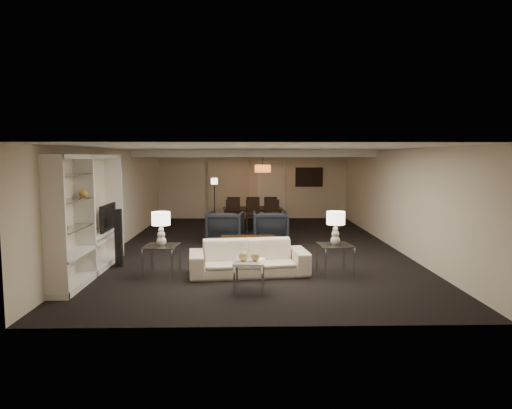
{
  "coord_description": "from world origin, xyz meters",
  "views": [
    {
      "loc": [
        -0.25,
        -11.51,
        2.31
      ],
      "look_at": [
        0.0,
        0.0,
        1.1
      ],
      "focal_mm": 32.0,
      "sensor_mm": 36.0,
      "label": 1
    }
  ],
  "objects_px": {
    "armchair_right": "(270,227)",
    "television": "(103,217)",
    "side_table_right": "(335,259)",
    "marble_table": "(249,276)",
    "chair_nr": "(272,216)",
    "armchair_left": "(226,227)",
    "dining_table": "(252,218)",
    "coffee_table": "(248,247)",
    "floor_speaker": "(119,238)",
    "side_table_left": "(162,260)",
    "sofa": "(249,258)",
    "chair_fl": "(234,211)",
    "pendant_light": "(263,169)",
    "chair_fm": "(252,211)",
    "table_lamp_left": "(161,229)",
    "vase_amber": "(83,192)",
    "chair_fr": "(270,211)",
    "floor_lamp": "(214,201)",
    "table_lamp_right": "(336,228)",
    "chair_nm": "(253,216)",
    "chair_nl": "(233,216)",
    "vase_blue": "(63,227)"
  },
  "relations": [
    {
      "from": "armchair_right",
      "to": "television",
      "type": "relative_size",
      "value": 0.97
    },
    {
      "from": "side_table_right",
      "to": "marble_table",
      "type": "distance_m",
      "value": 2.03
    },
    {
      "from": "armchair_right",
      "to": "chair_nr",
      "type": "relative_size",
      "value": 0.97
    },
    {
      "from": "armchair_left",
      "to": "dining_table",
      "type": "bearing_deg",
      "value": -100.07
    },
    {
      "from": "coffee_table",
      "to": "floor_speaker",
      "type": "distance_m",
      "value": 2.89
    },
    {
      "from": "side_table_left",
      "to": "dining_table",
      "type": "xyz_separation_m",
      "value": [
        1.85,
        5.84,
        0.03
      ]
    },
    {
      "from": "sofa",
      "to": "chair_fl",
      "type": "height_order",
      "value": "chair_fl"
    },
    {
      "from": "pendant_light",
      "to": "chair_fm",
      "type": "bearing_deg",
      "value": 142.55
    },
    {
      "from": "sofa",
      "to": "marble_table",
      "type": "distance_m",
      "value": 1.1
    },
    {
      "from": "side_table_left",
      "to": "chair_fm",
      "type": "xyz_separation_m",
      "value": [
        1.85,
        6.49,
        0.19
      ]
    },
    {
      "from": "table_lamp_left",
      "to": "pendant_light",
      "type": "bearing_deg",
      "value": 70.52
    },
    {
      "from": "coffee_table",
      "to": "vase_amber",
      "type": "xyz_separation_m",
      "value": [
        -3.11,
        -1.78,
        1.42
      ]
    },
    {
      "from": "pendant_light",
      "to": "side_table_right",
      "type": "distance_m",
      "value": 6.55
    },
    {
      "from": "chair_nr",
      "to": "chair_fl",
      "type": "xyz_separation_m",
      "value": [
        -1.2,
        1.3,
        0.0
      ]
    },
    {
      "from": "vase_amber",
      "to": "dining_table",
      "type": "distance_m",
      "value": 6.97
    },
    {
      "from": "armchair_left",
      "to": "chair_fr",
      "type": "distance_m",
      "value": 3.47
    },
    {
      "from": "armchair_right",
      "to": "floor_lamp",
      "type": "height_order",
      "value": "floor_lamp"
    },
    {
      "from": "table_lamp_left",
      "to": "armchair_right",
      "type": "bearing_deg",
      "value": 55.12
    },
    {
      "from": "armchair_left",
      "to": "side_table_right",
      "type": "distance_m",
      "value": 4.02
    },
    {
      "from": "side_table_right",
      "to": "chair_fl",
      "type": "distance_m",
      "value": 6.84
    },
    {
      "from": "side_table_right",
      "to": "table_lamp_right",
      "type": "height_order",
      "value": "table_lamp_right"
    },
    {
      "from": "marble_table",
      "to": "chair_nr",
      "type": "bearing_deg",
      "value": 83.16
    },
    {
      "from": "chair_fl",
      "to": "table_lamp_right",
      "type": "bearing_deg",
      "value": 113.95
    },
    {
      "from": "coffee_table",
      "to": "side_table_left",
      "type": "bearing_deg",
      "value": -136.74
    },
    {
      "from": "side_table_right",
      "to": "chair_nm",
      "type": "height_order",
      "value": "chair_nm"
    },
    {
      "from": "table_lamp_left",
      "to": "chair_nm",
      "type": "height_order",
      "value": "table_lamp_left"
    },
    {
      "from": "pendant_light",
      "to": "armchair_left",
      "type": "height_order",
      "value": "pendant_light"
    },
    {
      "from": "television",
      "to": "chair_fr",
      "type": "relative_size",
      "value": 1.0
    },
    {
      "from": "coffee_table",
      "to": "side_table_right",
      "type": "bearing_deg",
      "value": -43.26
    },
    {
      "from": "side_table_left",
      "to": "table_lamp_right",
      "type": "relative_size",
      "value": 0.97
    },
    {
      "from": "television",
      "to": "chair_nl",
      "type": "distance_m",
      "value": 5.1
    },
    {
      "from": "side_table_left",
      "to": "floor_speaker",
      "type": "height_order",
      "value": "floor_speaker"
    },
    {
      "from": "dining_table",
      "to": "floor_lamp",
      "type": "relative_size",
      "value": 1.19
    },
    {
      "from": "table_lamp_left",
      "to": "vase_blue",
      "type": "distance_m",
      "value": 1.85
    },
    {
      "from": "marble_table",
      "to": "chair_nl",
      "type": "relative_size",
      "value": 0.54
    },
    {
      "from": "marble_table",
      "to": "vase_blue",
      "type": "height_order",
      "value": "vase_blue"
    },
    {
      "from": "dining_table",
      "to": "armchair_right",
      "type": "bearing_deg",
      "value": -86.8
    },
    {
      "from": "chair_fl",
      "to": "vase_blue",
      "type": "bearing_deg",
      "value": 76.51
    },
    {
      "from": "vase_blue",
      "to": "table_lamp_left",
      "type": "bearing_deg",
      "value": 39.77
    },
    {
      "from": "vase_amber",
      "to": "table_lamp_left",
      "type": "bearing_deg",
      "value": 7.16
    },
    {
      "from": "dining_table",
      "to": "chair_fl",
      "type": "distance_m",
      "value": 0.9
    },
    {
      "from": "table_lamp_left",
      "to": "chair_nm",
      "type": "distance_m",
      "value": 5.53
    },
    {
      "from": "side_table_right",
      "to": "table_lamp_right",
      "type": "bearing_deg",
      "value": 0.0
    },
    {
      "from": "floor_speaker",
      "to": "chair_fr",
      "type": "relative_size",
      "value": 1.25
    },
    {
      "from": "armchair_left",
      "to": "chair_nl",
      "type": "relative_size",
      "value": 0.97
    },
    {
      "from": "vase_blue",
      "to": "floor_speaker",
      "type": "bearing_deg",
      "value": 78.61
    },
    {
      "from": "side_table_left",
      "to": "chair_fm",
      "type": "bearing_deg",
      "value": 74.06
    },
    {
      "from": "side_table_left",
      "to": "vase_amber",
      "type": "distance_m",
      "value": 1.96
    },
    {
      "from": "sofa",
      "to": "chair_fm",
      "type": "height_order",
      "value": "chair_fm"
    },
    {
      "from": "sofa",
      "to": "chair_fr",
      "type": "bearing_deg",
      "value": 76.65
    }
  ]
}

